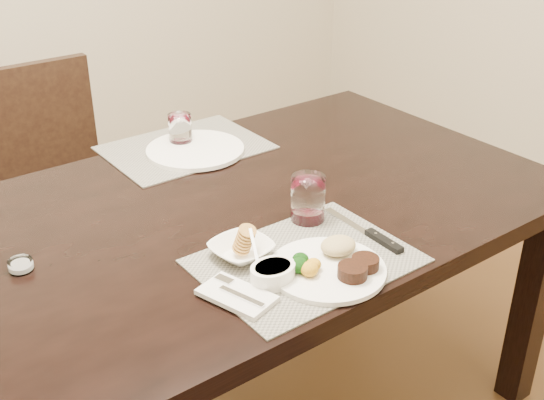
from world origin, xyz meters
TOP-DOWN VIEW (x-y plane):
  - dining_table at (0.00, 0.00)m, footprint 2.00×1.00m
  - chair_far at (0.00, 0.93)m, footprint 0.42×0.42m
  - placemat_near at (0.13, -0.31)m, footprint 0.46×0.34m
  - placemat_far at (0.24, 0.39)m, footprint 0.46×0.34m
  - dinner_plate at (0.15, -0.38)m, footprint 0.25×0.25m
  - napkin_fork at (-0.07, -0.34)m, footprint 0.13×0.17m
  - steak_knife at (0.32, -0.33)m, footprint 0.03×0.26m
  - cracker_bowl at (0.03, -0.21)m, footprint 0.15×0.15m
  - sauce_ramekin at (0.02, -0.34)m, footprint 0.10×0.15m
  - wine_glass_near at (0.25, -0.17)m, footprint 0.08×0.08m
  - far_plate at (0.24, 0.34)m, footprint 0.29×0.29m
  - wine_glass_far at (0.24, 0.42)m, footprint 0.07×0.07m
  - salt_cellar at (-0.38, 0.03)m, footprint 0.05×0.05m

SIDE VIEW (x-z plane):
  - chair_far at x=0.00m, z-range 0.05..0.95m
  - dining_table at x=0.00m, z-range 0.29..1.04m
  - placemat_near at x=0.13m, z-range 0.75..0.75m
  - placemat_far at x=0.24m, z-range 0.75..0.75m
  - steak_knife at x=0.32m, z-range 0.75..0.77m
  - napkin_fork at x=-0.07m, z-range 0.75..0.77m
  - far_plate at x=0.24m, z-range 0.75..0.77m
  - salt_cellar at x=-0.38m, z-range 0.75..0.77m
  - dinner_plate at x=0.15m, z-range 0.75..0.79m
  - cracker_bowl at x=0.03m, z-range 0.74..0.80m
  - sauce_ramekin at x=0.02m, z-range 0.74..0.82m
  - wine_glass_far at x=0.24m, z-range 0.75..0.84m
  - wine_glass_near at x=0.25m, z-range 0.75..0.86m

